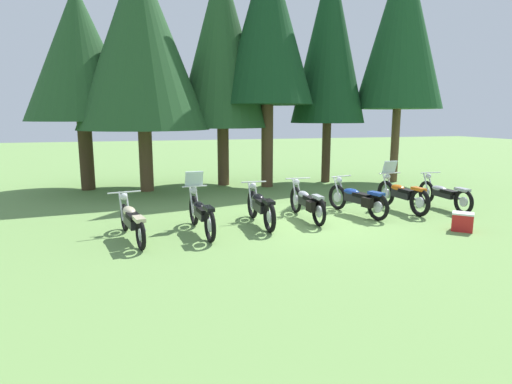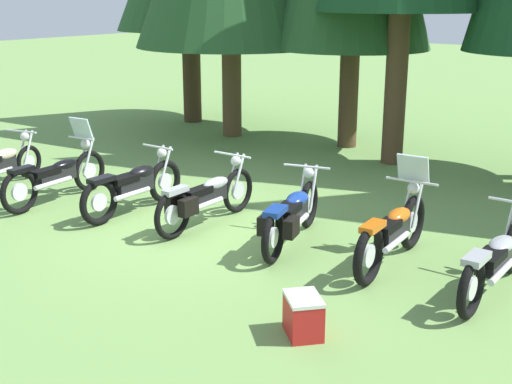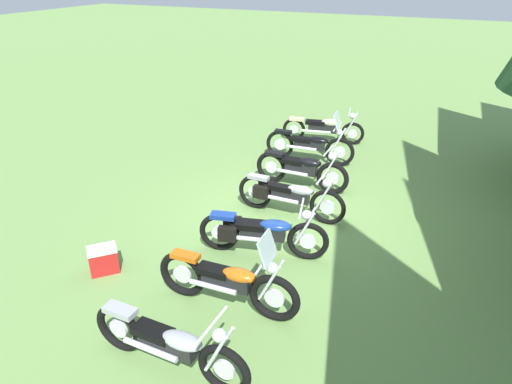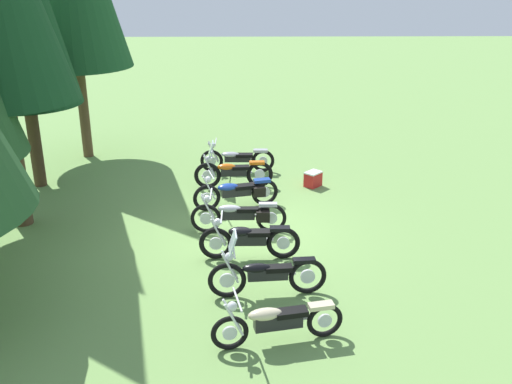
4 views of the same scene
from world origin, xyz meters
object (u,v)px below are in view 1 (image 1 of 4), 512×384
pine_tree_1 (141,42)px  pine_tree_4 (329,40)px  motorcycle_6 (444,194)px  pine_tree_0 (79,55)px  motorcycle_5 (401,194)px  motorcycle_0 (132,220)px  motorcycle_2 (260,206)px  motorcycle_1 (201,213)px  pine_tree_5 (402,26)px  picnic_cooler (463,222)px  motorcycle_3 (307,202)px  pine_tree_2 (222,44)px  pine_tree_3 (268,24)px  motorcycle_4 (358,199)px

pine_tree_1 → pine_tree_4: 7.28m
motorcycle_6 → pine_tree_0: pine_tree_0 is taller
motorcycle_5 → pine_tree_1: pine_tree_1 is taller
motorcycle_0 → pine_tree_4: (7.80, 6.59, 5.26)m
motorcycle_2 → pine_tree_4: pine_tree_4 is taller
motorcycle_1 → pine_tree_5: 12.14m
pine_tree_4 → picnic_cooler: (-0.21, -8.03, -5.48)m
motorcycle_3 → pine_tree_2: 8.10m
motorcycle_0 → pine_tree_5: bearing=-72.6°
motorcycle_5 → pine_tree_1: bearing=48.9°
motorcycle_6 → pine_tree_1: (-8.37, 5.60, 4.82)m
pine_tree_0 → pine_tree_4: bearing=-4.3°
motorcycle_0 → pine_tree_3: 9.73m
motorcycle_0 → motorcycle_3: 4.52m
motorcycle_6 → pine_tree_1: 11.16m
pine_tree_1 → pine_tree_4: size_ratio=0.92×
motorcycle_2 → motorcycle_5: bearing=-84.2°
motorcycle_1 → motorcycle_2: size_ratio=1.05×
motorcycle_1 → pine_tree_5: bearing=-62.2°
motorcycle_4 → pine_tree_5: 8.97m
motorcycle_2 → motorcycle_3: 1.37m
motorcycle_3 → motorcycle_5: motorcycle_5 is taller
motorcycle_1 → pine_tree_4: bearing=-48.7°
pine_tree_1 → picnic_cooler: pine_tree_1 is taller
motorcycle_1 → pine_tree_5: pine_tree_5 is taller
pine_tree_2 → pine_tree_4: size_ratio=0.96×
motorcycle_6 → pine_tree_3: 8.62m
pine_tree_4 → motorcycle_3: bearing=-119.3°
motorcycle_3 → motorcycle_5: (3.05, 0.25, 0.02)m
pine_tree_5 → picnic_cooler: (-3.00, -7.31, -6.01)m
motorcycle_4 → pine_tree_3: bearing=-4.4°
motorcycle_2 → pine_tree_3: bearing=-19.2°
pine_tree_0 → picnic_cooler: (9.17, -8.74, -4.65)m
pine_tree_5 → motorcycle_4: bearing=-131.7°
pine_tree_2 → pine_tree_4: bearing=-5.4°
motorcycle_6 → pine_tree_0: bearing=58.9°
motorcycle_2 → motorcycle_3: size_ratio=0.96×
pine_tree_0 → motorcycle_3: bearing=-47.7°
motorcycle_0 → pine_tree_3: pine_tree_3 is taller
motorcycle_2 → picnic_cooler: (4.47, -1.90, -0.25)m
motorcycle_6 → pine_tree_4: bearing=11.4°
motorcycle_3 → motorcycle_5: size_ratio=1.01×
motorcycle_0 → pine_tree_2: 9.27m
pine_tree_2 → pine_tree_4: pine_tree_4 is taller
motorcycle_1 → pine_tree_2: bearing=-20.6°
motorcycle_6 → pine_tree_5: bearing=-17.7°
motorcycle_0 → motorcycle_5: bearing=-94.7°
motorcycle_6 → pine_tree_3: pine_tree_3 is taller
pine_tree_1 → pine_tree_4: bearing=1.5°
motorcycle_3 → pine_tree_2: pine_tree_2 is taller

